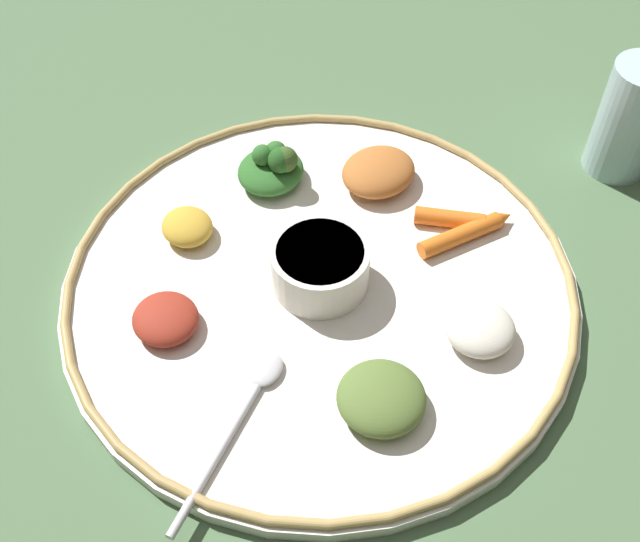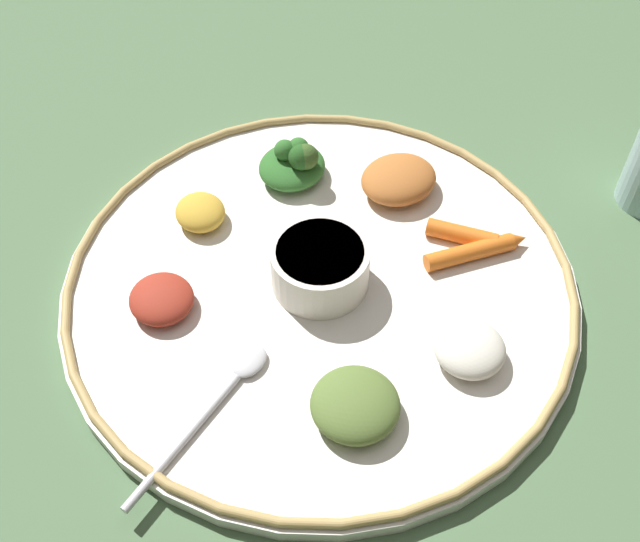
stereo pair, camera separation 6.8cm
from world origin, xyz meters
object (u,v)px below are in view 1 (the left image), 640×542
(center_bowl, at_px, (320,265))
(greens_pile, at_px, (273,167))
(carrot_near_spoon, at_px, (466,233))
(carrot_outer, at_px, (456,219))
(drinking_glass, at_px, (628,126))
(spoon, at_px, (244,409))

(center_bowl, height_order, greens_pile, greens_pile)
(carrot_near_spoon, bearing_deg, center_bowl, 109.28)
(carrot_outer, relative_size, drinking_glass, 0.68)
(greens_pile, height_order, drinking_glass, drinking_glass)
(center_bowl, distance_m, drinking_glass, 0.35)
(carrot_outer, height_order, drinking_glass, drinking_glass)
(spoon, xyz_separation_m, carrot_outer, (0.19, -0.19, 0.00))
(greens_pile, bearing_deg, carrot_near_spoon, -114.68)
(spoon, height_order, carrot_near_spoon, carrot_near_spoon)
(center_bowl, bearing_deg, drinking_glass, -62.83)
(carrot_near_spoon, relative_size, carrot_outer, 1.18)
(greens_pile, distance_m, carrot_outer, 0.18)
(carrot_outer, bearing_deg, carrot_near_spoon, -158.63)
(center_bowl, distance_m, carrot_outer, 0.15)
(center_bowl, relative_size, carrot_outer, 1.05)
(carrot_outer, xyz_separation_m, drinking_glass, (0.09, -0.18, 0.03))
(spoon, bearing_deg, center_bowl, -26.02)
(spoon, relative_size, carrot_outer, 1.92)
(carrot_near_spoon, distance_m, carrot_outer, 0.02)
(carrot_near_spoon, bearing_deg, carrot_outer, 21.37)
(spoon, xyz_separation_m, drinking_glass, (0.29, -0.37, 0.03))
(center_bowl, xyz_separation_m, spoon, (-0.13, 0.06, -0.02))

